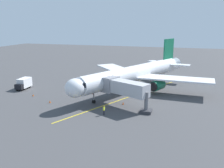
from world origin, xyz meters
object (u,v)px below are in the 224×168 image
(box_truck_near_nose, at_px, (24,84))
(safety_cone_wing_starboard, at_px, (50,102))
(safety_cone_nose_left, at_px, (123,103))
(ground_crew_marshaller, at_px, (104,110))
(airplane, at_px, (135,74))
(ground_crew_wing_walker, at_px, (129,77))
(jet_bridge, at_px, (122,87))
(safety_cone_nose_right, at_px, (93,93))
(safety_cone_wing_port, at_px, (33,95))

(box_truck_near_nose, xyz_separation_m, safety_cone_wing_starboard, (-11.77, 7.78, -1.11))
(box_truck_near_nose, distance_m, safety_cone_wing_starboard, 14.15)
(box_truck_near_nose, relative_size, safety_cone_nose_left, 8.46)
(ground_crew_marshaller, bearing_deg, safety_cone_wing_starboard, -14.23)
(safety_cone_wing_starboard, bearing_deg, airplane, -134.22)
(ground_crew_wing_walker, bearing_deg, safety_cone_nose_left, 100.30)
(ground_crew_wing_walker, bearing_deg, jet_bridge, 99.97)
(safety_cone_nose_right, bearing_deg, jet_bridge, 144.12)
(airplane, height_order, jet_bridge, airplane)
(ground_crew_wing_walker, xyz_separation_m, box_truck_near_nose, (22.37, 17.05, 0.50))
(airplane, bearing_deg, box_truck_near_nose, 15.13)
(safety_cone_nose_left, bearing_deg, safety_cone_nose_right, -31.51)
(jet_bridge, distance_m, ground_crew_marshaller, 6.56)
(box_truck_near_nose, height_order, safety_cone_nose_left, box_truck_near_nose)
(airplane, height_order, safety_cone_wing_starboard, airplane)
(box_truck_near_nose, xyz_separation_m, safety_cone_wing_port, (-5.69, 4.63, -1.11))
(safety_cone_nose_left, xyz_separation_m, safety_cone_nose_right, (8.46, -5.19, 0.00))
(box_truck_near_nose, relative_size, safety_cone_nose_right, 8.46)
(safety_cone_wing_port, bearing_deg, safety_cone_nose_right, -156.07)
(box_truck_near_nose, bearing_deg, ground_crew_wing_walker, -142.68)
(airplane, bearing_deg, ground_crew_wing_walker, -68.72)
(safety_cone_wing_port, xyz_separation_m, safety_cone_wing_starboard, (-6.08, 3.15, 0.00))
(safety_cone_nose_left, bearing_deg, ground_crew_wing_walker, -79.70)
(ground_crew_wing_walker, distance_m, safety_cone_nose_left, 21.84)
(jet_bridge, height_order, safety_cone_nose_left, jet_bridge)
(ground_crew_marshaller, height_order, safety_cone_nose_left, ground_crew_marshaller)
(airplane, xyz_separation_m, safety_cone_wing_port, (20.56, 11.72, -3.73))
(jet_bridge, bearing_deg, ground_crew_wing_walker, -80.03)
(airplane, xyz_separation_m, ground_crew_marshaller, (1.77, 18.10, -3.12))
(ground_crew_marshaller, xyz_separation_m, safety_cone_nose_left, (-1.80, -6.57, -0.61))
(ground_crew_marshaller, height_order, safety_cone_wing_starboard, ground_crew_marshaller)
(airplane, height_order, ground_crew_wing_walker, airplane)
(ground_crew_wing_walker, xyz_separation_m, safety_cone_nose_left, (-3.91, 21.48, -0.61))
(jet_bridge, distance_m, safety_cone_nose_right, 11.06)
(jet_bridge, bearing_deg, safety_cone_nose_right, -35.88)
(box_truck_near_nose, bearing_deg, airplane, -164.87)
(ground_crew_wing_walker, relative_size, safety_cone_nose_left, 3.11)
(jet_bridge, xyz_separation_m, ground_crew_marshaller, (1.84, 5.60, -2.88))
(airplane, xyz_separation_m, safety_cone_nose_right, (8.43, 6.34, -3.73))
(safety_cone_nose_right, bearing_deg, safety_cone_wing_port, 23.93)
(airplane, relative_size, ground_crew_marshaller, 22.16)
(safety_cone_nose_right, bearing_deg, box_truck_near_nose, 2.42)
(airplane, height_order, safety_cone_nose_left, airplane)
(box_truck_near_nose, bearing_deg, jet_bridge, 168.41)
(ground_crew_wing_walker, xyz_separation_m, safety_cone_nose_right, (4.56, 16.30, -0.61))
(airplane, xyz_separation_m, jet_bridge, (-0.07, 12.49, -0.24))
(ground_crew_marshaller, relative_size, box_truck_near_nose, 0.37)
(safety_cone_nose_right, bearing_deg, safety_cone_nose_left, 148.49)
(ground_crew_wing_walker, bearing_deg, box_truck_near_nose, 37.32)
(ground_crew_marshaller, bearing_deg, safety_cone_wing_port, -18.75)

